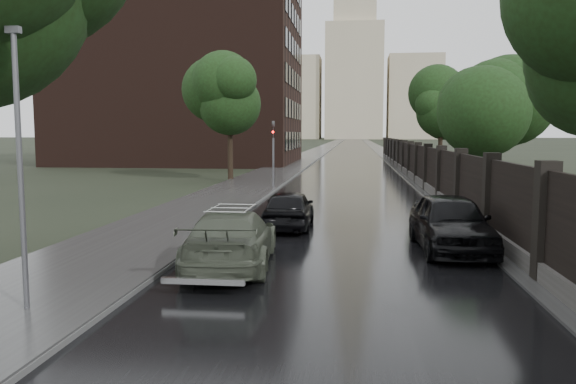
{
  "coord_description": "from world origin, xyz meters",
  "views": [
    {
      "loc": [
        0.41,
        -7.7,
        3.3
      ],
      "look_at": [
        -1.58,
        9.22,
        1.5
      ],
      "focal_mm": 35.0,
      "sensor_mm": 36.0,
      "label": 1
    }
  ],
  "objects_px": {
    "volga_sedan": "(232,239)",
    "hatchback_left": "(289,209)",
    "tree_right_c": "(441,113)",
    "lamp_post": "(20,169)",
    "tree_left_far": "(230,104)",
    "traffic_light": "(273,148)",
    "car_right_near": "(451,222)",
    "tree_right_b": "(496,100)"
  },
  "relations": [
    {
      "from": "traffic_light",
      "to": "volga_sedan",
      "type": "xyz_separation_m",
      "value": [
        1.75,
        -19.37,
        -1.69
      ]
    },
    {
      "from": "hatchback_left",
      "to": "car_right_near",
      "type": "height_order",
      "value": "car_right_near"
    },
    {
      "from": "hatchback_left",
      "to": "car_right_near",
      "type": "bearing_deg",
      "value": 146.24
    },
    {
      "from": "hatchback_left",
      "to": "lamp_post",
      "type": "bearing_deg",
      "value": 68.77
    },
    {
      "from": "lamp_post",
      "to": "car_right_near",
      "type": "xyz_separation_m",
      "value": [
        8.52,
        6.74,
        -1.87
      ]
    },
    {
      "from": "tree_left_far",
      "to": "car_right_near",
      "type": "distance_m",
      "value": 24.84
    },
    {
      "from": "tree_right_b",
      "to": "traffic_light",
      "type": "relative_size",
      "value": 1.75
    },
    {
      "from": "traffic_light",
      "to": "hatchback_left",
      "type": "relative_size",
      "value": 1.0
    },
    {
      "from": "tree_right_b",
      "to": "tree_right_c",
      "type": "height_order",
      "value": "same"
    },
    {
      "from": "tree_right_b",
      "to": "traffic_light",
      "type": "bearing_deg",
      "value": 165.76
    },
    {
      "from": "tree_left_far",
      "to": "tree_right_b",
      "type": "height_order",
      "value": "tree_left_far"
    },
    {
      "from": "tree_right_c",
      "to": "lamp_post",
      "type": "distance_m",
      "value": 40.67
    },
    {
      "from": "volga_sedan",
      "to": "hatchback_left",
      "type": "height_order",
      "value": "volga_sedan"
    },
    {
      "from": "volga_sedan",
      "to": "hatchback_left",
      "type": "relative_size",
      "value": 1.22
    },
    {
      "from": "tree_left_far",
      "to": "car_right_near",
      "type": "relative_size",
      "value": 1.57
    },
    {
      "from": "lamp_post",
      "to": "tree_right_b",
      "type": "bearing_deg",
      "value": 57.82
    },
    {
      "from": "lamp_post",
      "to": "hatchback_left",
      "type": "distance_m",
      "value": 10.71
    },
    {
      "from": "tree_left_far",
      "to": "lamp_post",
      "type": "bearing_deg",
      "value": -84.79
    },
    {
      "from": "tree_right_b",
      "to": "hatchback_left",
      "type": "height_order",
      "value": "tree_right_b"
    },
    {
      "from": "tree_left_far",
      "to": "volga_sedan",
      "type": "bearing_deg",
      "value": -77.4
    },
    {
      "from": "tree_left_far",
      "to": "lamp_post",
      "type": "xyz_separation_m",
      "value": [
        2.6,
        -28.5,
        -2.57
      ]
    },
    {
      "from": "tree_left_far",
      "to": "hatchback_left",
      "type": "relative_size",
      "value": 1.84
    },
    {
      "from": "tree_left_far",
      "to": "traffic_light",
      "type": "bearing_deg",
      "value": -53.53
    },
    {
      "from": "tree_right_b",
      "to": "car_right_near",
      "type": "bearing_deg",
      "value": -107.64
    },
    {
      "from": "lamp_post",
      "to": "hatchback_left",
      "type": "height_order",
      "value": "lamp_post"
    },
    {
      "from": "tree_right_b",
      "to": "car_right_near",
      "type": "distance_m",
      "value": 15.02
    },
    {
      "from": "lamp_post",
      "to": "volga_sedan",
      "type": "bearing_deg",
      "value": 55.35
    },
    {
      "from": "lamp_post",
      "to": "traffic_light",
      "type": "height_order",
      "value": "lamp_post"
    },
    {
      "from": "tree_left_far",
      "to": "car_right_near",
      "type": "xyz_separation_m",
      "value": [
        11.12,
        -21.76,
        -4.44
      ]
    },
    {
      "from": "traffic_light",
      "to": "tree_right_c",
      "type": "bearing_deg",
      "value": 51.82
    },
    {
      "from": "hatchback_left",
      "to": "car_right_near",
      "type": "xyz_separation_m",
      "value": [
        4.92,
        -3.14,
        0.12
      ]
    },
    {
      "from": "volga_sedan",
      "to": "hatchback_left",
      "type": "bearing_deg",
      "value": -101.98
    },
    {
      "from": "tree_right_c",
      "to": "hatchback_left",
      "type": "height_order",
      "value": "tree_right_c"
    },
    {
      "from": "tree_left_far",
      "to": "hatchback_left",
      "type": "xyz_separation_m",
      "value": [
        6.2,
        -18.62,
        -4.56
      ]
    },
    {
      "from": "lamp_post",
      "to": "tree_right_c",
      "type": "bearing_deg",
      "value": 71.48
    },
    {
      "from": "hatchback_left",
      "to": "car_right_near",
      "type": "relative_size",
      "value": 0.85
    },
    {
      "from": "traffic_light",
      "to": "car_right_near",
      "type": "distance_m",
      "value": 18.39
    },
    {
      "from": "tree_left_far",
      "to": "tree_right_c",
      "type": "height_order",
      "value": "tree_left_far"
    },
    {
      "from": "lamp_post",
      "to": "traffic_light",
      "type": "distance_m",
      "value": 23.52
    },
    {
      "from": "car_right_near",
      "to": "tree_right_b",
      "type": "bearing_deg",
      "value": 69.99
    },
    {
      "from": "tree_right_b",
      "to": "traffic_light",
      "type": "xyz_separation_m",
      "value": [
        -11.8,
        2.99,
        -2.55
      ]
    },
    {
      "from": "traffic_light",
      "to": "volga_sedan",
      "type": "distance_m",
      "value": 19.52
    }
  ]
}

